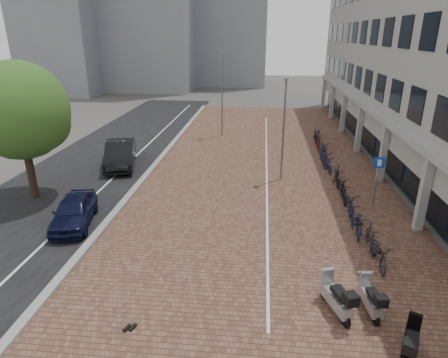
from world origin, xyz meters
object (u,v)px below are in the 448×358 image
at_px(car_navy, 74,211).
at_px(scooter_mid, 410,343).
at_px(car_dark, 120,154).
at_px(scooter_back, 336,296).
at_px(parking_sign, 378,174).
at_px(scooter_front, 371,297).

relative_size(car_navy, scooter_mid, 2.42).
distance_m(car_dark, scooter_back, 17.37).
distance_m(car_navy, parking_sign, 14.44).
xyz_separation_m(scooter_front, parking_sign, (2.18, 8.05, 1.20)).
bearing_deg(scooter_back, car_dark, 111.75).
height_order(scooter_mid, parking_sign, parking_sign).
xyz_separation_m(car_navy, parking_sign, (14.00, 3.35, 1.08)).
bearing_deg(parking_sign, car_navy, -169.58).
distance_m(car_navy, car_dark, 8.17).
relative_size(car_navy, parking_sign, 1.51).
bearing_deg(scooter_mid, car_navy, 177.04).
bearing_deg(car_dark, parking_sign, -33.57).
height_order(car_dark, scooter_mid, car_dark).
height_order(scooter_front, parking_sign, parking_sign).
bearing_deg(parking_sign, scooter_front, -108.18).
height_order(car_dark, scooter_back, car_dark).
bearing_deg(scooter_mid, scooter_front, 132.34).
distance_m(car_dark, scooter_mid, 19.69).
relative_size(car_dark, scooter_back, 2.79).
distance_m(scooter_back, parking_sign, 8.88).
bearing_deg(car_dark, scooter_back, -63.96).
bearing_deg(car_dark, car_navy, -100.04).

